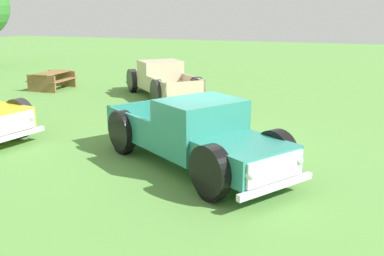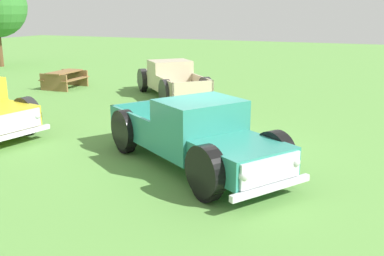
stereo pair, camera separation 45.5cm
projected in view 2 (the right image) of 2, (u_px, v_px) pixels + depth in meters
ground_plane at (201, 154)px, 11.07m from camera, size 80.00×80.00×0.00m
pickup_truck_foreground at (201, 138)px, 9.79m from camera, size 4.42×5.40×1.60m
pickup_truck_behind_left at (170, 79)px, 18.40m from camera, size 4.66×4.58×1.48m
picnic_table at (65, 77)px, 20.20m from camera, size 1.86×1.56×0.78m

